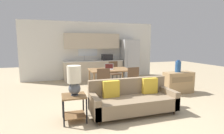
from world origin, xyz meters
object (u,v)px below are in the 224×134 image
dining_table (110,71)px  dining_chair_near_left (103,81)px  vase (178,66)px  dining_chair_far_right (114,72)px  side_table (74,104)px  couch (132,100)px  credenza (178,83)px  dining_chair_near_right (131,80)px  laptop (109,68)px  table_lamp (74,79)px  refrigerator (129,59)px

dining_table → dining_chair_near_left: size_ratio=1.56×
vase → dining_chair_far_right: 2.60m
side_table → couch: bearing=1.0°
dining_chair_near_left → dining_chair_far_right: 1.93m
credenza → vase: vase is taller
vase → dining_table: bearing=151.7°
couch → dining_chair_near_right: 1.49m
credenza → vase: size_ratio=2.51×
dining_table → couch: bearing=-93.1°
dining_table → side_table: (-1.52, -2.25, -0.31)m
dining_chair_near_right → laptop: laptop is taller
table_lamp → laptop: (1.47, 2.26, -0.12)m
table_lamp → laptop: 2.70m
refrigerator → table_lamp: bearing=-126.7°
refrigerator → table_lamp: 5.24m
dining_chair_near_right → dining_table: bearing=-64.6°
dining_table → credenza: 2.42m
couch → laptop: laptop is taller
couch → side_table: bearing=-179.0°
dining_chair_near_right → credenza: bearing=167.0°
dining_chair_near_left → vase: bearing=178.7°
dining_chair_near_right → vase: bearing=167.9°
credenza → refrigerator: bearing=98.7°
table_lamp → dining_chair_near_left: bearing=54.6°
table_lamp → dining_chair_far_right: size_ratio=0.69×
dining_chair_near_right → refrigerator: bearing=-115.5°
dining_chair_near_left → side_table: bearing=59.8°
couch → side_table: 1.40m
table_lamp → credenza: table_lamp is taller
credenza → dining_chair_near_left: (-2.58, 0.34, 0.15)m
refrigerator → credenza: (0.47, -3.10, -0.57)m
dining_chair_near_left → laptop: (0.45, 0.82, 0.30)m
dining_table → side_table: 2.73m
laptop → couch: bearing=-66.4°
side_table → dining_chair_near_left: size_ratio=0.61×
couch → dining_chair_near_left: size_ratio=2.19×
credenza → dining_chair_far_right: size_ratio=1.08×
laptop → dining_table: bearing=3.6°
credenza → couch: bearing=-154.2°
table_lamp → credenza: bearing=17.0°
credenza → dining_chair_far_right: (-1.63, 2.02, 0.15)m
refrigerator → dining_chair_far_right: bearing=-137.2°
refrigerator → laptop: bearing=-130.6°
refrigerator → dining_chair_far_right: 1.64m
side_table → dining_chair_near_left: (1.04, 1.44, 0.12)m
side_table → dining_chair_near_right: bearing=34.6°
dining_chair_near_right → dining_chair_far_right: same height
dining_chair_near_right → dining_chair_near_left: bearing=-6.9°
vase → side_table: bearing=-162.6°
refrigerator → couch: (-1.75, -4.17, -0.61)m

